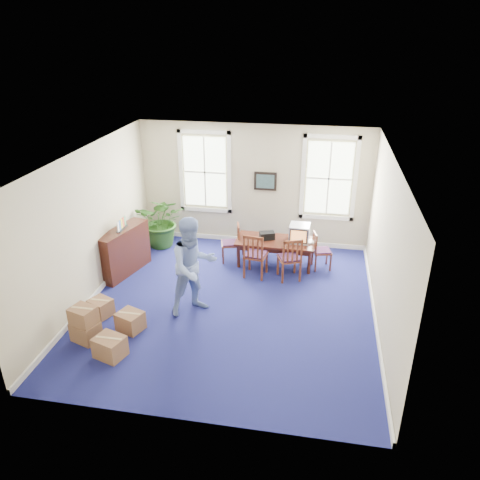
% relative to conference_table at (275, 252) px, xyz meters
% --- Properties ---
extents(floor, '(6.50, 6.50, 0.00)m').
position_rel_conference_table_xyz_m(floor, '(-0.73, -2.02, -0.33)').
color(floor, navy).
rests_on(floor, ground).
extents(ceiling, '(6.50, 6.50, 0.00)m').
position_rel_conference_table_xyz_m(ceiling, '(-0.73, -2.02, 2.87)').
color(ceiling, white).
rests_on(ceiling, ground).
extents(wall_back, '(6.50, 0.00, 6.50)m').
position_rel_conference_table_xyz_m(wall_back, '(-0.73, 1.23, 1.27)').
color(wall_back, '#BAAE8D').
rests_on(wall_back, ground).
extents(wall_front, '(6.50, 0.00, 6.50)m').
position_rel_conference_table_xyz_m(wall_front, '(-0.73, -5.27, 1.27)').
color(wall_front, '#BAAE8D').
rests_on(wall_front, ground).
extents(wall_left, '(0.00, 6.50, 6.50)m').
position_rel_conference_table_xyz_m(wall_left, '(-3.73, -2.02, 1.27)').
color(wall_left, '#BAAE8D').
rests_on(wall_left, ground).
extents(wall_right, '(0.00, 6.50, 6.50)m').
position_rel_conference_table_xyz_m(wall_right, '(2.27, -2.02, 1.27)').
color(wall_right, '#BAAE8D').
rests_on(wall_right, ground).
extents(baseboard_back, '(6.00, 0.04, 0.12)m').
position_rel_conference_table_xyz_m(baseboard_back, '(-0.73, 1.20, -0.27)').
color(baseboard_back, white).
rests_on(baseboard_back, ground).
extents(baseboard_left, '(0.04, 6.50, 0.12)m').
position_rel_conference_table_xyz_m(baseboard_left, '(-3.70, -2.02, -0.27)').
color(baseboard_left, white).
rests_on(baseboard_left, ground).
extents(baseboard_right, '(0.04, 6.50, 0.12)m').
position_rel_conference_table_xyz_m(baseboard_right, '(2.24, -2.02, -0.27)').
color(baseboard_right, white).
rests_on(baseboard_right, ground).
extents(window_left, '(1.40, 0.12, 2.20)m').
position_rel_conference_table_xyz_m(window_left, '(-2.03, 1.21, 1.57)').
color(window_left, white).
rests_on(window_left, ground).
extents(window_right, '(1.40, 0.12, 2.20)m').
position_rel_conference_table_xyz_m(window_right, '(1.17, 1.21, 1.57)').
color(window_right, white).
rests_on(window_right, ground).
extents(wall_picture, '(0.58, 0.06, 0.48)m').
position_rel_conference_table_xyz_m(wall_picture, '(-0.43, 1.18, 1.42)').
color(wall_picture, black).
rests_on(wall_picture, ground).
extents(conference_table, '(1.93, 0.91, 0.65)m').
position_rel_conference_table_xyz_m(conference_table, '(0.00, 0.00, 0.00)').
color(conference_table, '#3D1910').
rests_on(conference_table, ground).
extents(crt_tv, '(0.49, 0.53, 0.43)m').
position_rel_conference_table_xyz_m(crt_tv, '(0.56, 0.04, 0.54)').
color(crt_tv, '#B7B7BC').
rests_on(crt_tv, conference_table).
extents(game_console, '(0.21, 0.24, 0.05)m').
position_rel_conference_table_xyz_m(game_console, '(0.82, 0.00, 0.35)').
color(game_console, white).
rests_on(game_console, conference_table).
extents(equipment_bag, '(0.41, 0.33, 0.18)m').
position_rel_conference_table_xyz_m(equipment_bag, '(-0.22, 0.04, 0.41)').
color(equipment_bag, black).
rests_on(equipment_bag, conference_table).
extents(chair_near_left, '(0.56, 0.56, 1.11)m').
position_rel_conference_table_xyz_m(chair_near_left, '(-0.39, -0.65, 0.23)').
color(chair_near_left, maroon).
rests_on(chair_near_left, ground).
extents(chair_near_right, '(0.62, 0.62, 1.07)m').
position_rel_conference_table_xyz_m(chair_near_right, '(0.39, -0.65, 0.21)').
color(chair_near_right, maroon).
rests_on(chair_near_right, ground).
extents(chair_end_left, '(0.53, 0.53, 0.97)m').
position_rel_conference_table_xyz_m(chair_end_left, '(-1.13, 0.00, 0.16)').
color(chair_end_left, maroon).
rests_on(chair_end_left, ground).
extents(chair_end_right, '(0.51, 0.51, 0.93)m').
position_rel_conference_table_xyz_m(chair_end_right, '(1.13, 0.00, 0.14)').
color(chair_end_right, maroon).
rests_on(chair_end_right, ground).
extents(man, '(1.28, 1.24, 2.07)m').
position_rel_conference_table_xyz_m(man, '(-1.41, -2.36, 0.71)').
color(man, '#7A91CC').
rests_on(man, ground).
extents(credenza, '(0.80, 1.53, 1.16)m').
position_rel_conference_table_xyz_m(credenza, '(-3.48, -1.04, 0.25)').
color(credenza, '#3D1910').
rests_on(credenza, ground).
extents(brochure_rack, '(0.15, 0.60, 0.26)m').
position_rel_conference_table_xyz_m(brochure_rack, '(-3.46, -1.04, 0.96)').
color(brochure_rack, '#99999E').
rests_on(brochure_rack, credenza).
extents(potted_plant, '(1.32, 1.16, 1.42)m').
position_rel_conference_table_xyz_m(potted_plant, '(-3.06, 0.54, 0.39)').
color(potted_plant, '#234C16').
rests_on(potted_plant, ground).
extents(cardboard_boxes, '(1.67, 1.67, 0.74)m').
position_rel_conference_table_xyz_m(cardboard_boxes, '(-2.98, -3.59, 0.04)').
color(cardboard_boxes, '#90613F').
rests_on(cardboard_boxes, ground).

